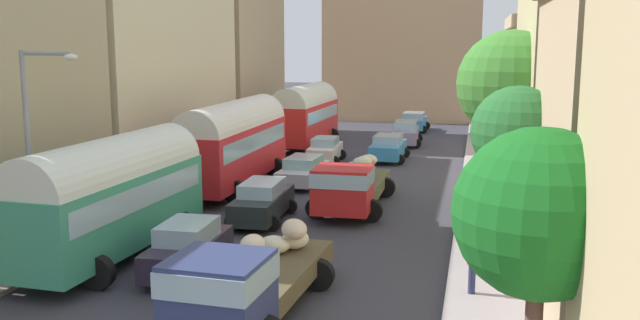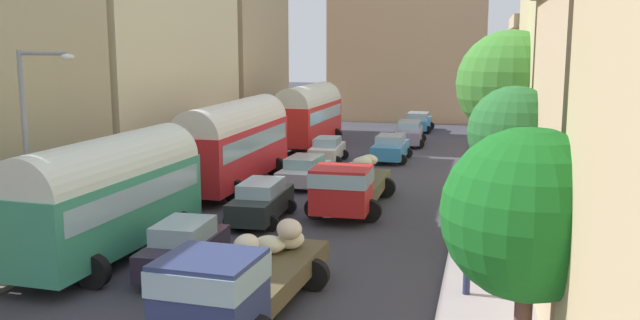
{
  "view_description": "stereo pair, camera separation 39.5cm",
  "coord_description": "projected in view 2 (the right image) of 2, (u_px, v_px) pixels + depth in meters",
  "views": [
    {
      "loc": [
        6.7,
        -9.68,
        7.02
      ],
      "look_at": [
        0.0,
        19.44,
        1.84
      ],
      "focal_mm": 38.82,
      "sensor_mm": 36.0,
      "label": 1
    },
    {
      "loc": [
        7.08,
        -9.59,
        7.02
      ],
      "look_at": [
        0.0,
        19.44,
        1.84
      ],
      "focal_mm": 38.82,
      "sensor_mm": 36.0,
      "label": 2
    }
  ],
  "objects": [
    {
      "name": "roadside_tree_1",
      "position": [
        514.0,
        134.0,
        21.34
      ],
      "size": [
        2.88,
        2.88,
        5.66
      ],
      "color": "brown",
      "rests_on": "ground"
    },
    {
      "name": "pedestrian_1",
      "position": [
        506.0,
        176.0,
        31.03
      ],
      "size": [
        0.48,
        0.48,
        1.76
      ],
      "color": "#26204D",
      "rests_on": "ground"
    },
    {
      "name": "car_1",
      "position": [
        409.0,
        133.0,
        46.75
      ],
      "size": [
        2.33,
        4.42,
        1.65
      ],
      "color": "gray",
      "rests_on": "ground"
    },
    {
      "name": "ground_plane",
      "position": [
        353.0,
        170.0,
        37.88
      ],
      "size": [
        154.0,
        154.0,
        0.0
      ],
      "primitive_type": "plane",
      "color": "#393841"
    },
    {
      "name": "car_5",
      "position": [
        305.0,
        170.0,
        33.87
      ],
      "size": [
        2.37,
        4.35,
        1.42
      ],
      "color": "silver",
      "rests_on": "ground"
    },
    {
      "name": "car_2",
      "position": [
        418.0,
        122.0,
        53.95
      ],
      "size": [
        2.4,
        4.23,
        1.47
      ],
      "color": "#3692C9",
      "rests_on": "ground"
    },
    {
      "name": "pedestrian_3",
      "position": [
        468.0,
        187.0,
        28.84
      ],
      "size": [
        0.37,
        0.37,
        1.7
      ],
      "color": "slate",
      "rests_on": "ground"
    },
    {
      "name": "cargo_truck_0",
      "position": [
        238.0,
        279.0,
        17.04
      ],
      "size": [
        3.22,
        7.25,
        2.27
      ],
      "color": "navy",
      "rests_on": "ground"
    },
    {
      "name": "sidewalk_right",
      "position": [
        489.0,
        175.0,
        36.17
      ],
      "size": [
        2.5,
        70.0,
        0.14
      ],
      "primitive_type": "cube",
      "color": "#989194",
      "rests_on": "ground"
    },
    {
      "name": "pedestrian_0",
      "position": [
        499.0,
        183.0,
        29.64
      ],
      "size": [
        0.5,
        0.5,
        1.74
      ],
      "color": "#806362",
      "rests_on": "ground"
    },
    {
      "name": "roadside_tree_2",
      "position": [
        511.0,
        85.0,
        26.91
      ],
      "size": [
        4.22,
        4.22,
        7.45
      ],
      "color": "brown",
      "rests_on": "ground"
    },
    {
      "name": "parked_bus_2",
      "position": [
        308.0,
        113.0,
        45.61
      ],
      "size": [
        3.54,
        8.13,
        4.15
      ],
      "color": "red",
      "rests_on": "ground"
    },
    {
      "name": "car_4",
      "position": [
        261.0,
        201.0,
        27.08
      ],
      "size": [
        2.26,
        4.45,
        1.6
      ],
      "color": "#212826",
      "rests_on": "ground"
    },
    {
      "name": "distant_church",
      "position": [
        409.0,
        40.0,
        61.5
      ],
      "size": [
        13.51,
        7.86,
        20.77
      ],
      "color": "tan",
      "rests_on": "ground"
    },
    {
      "name": "building_right_3",
      "position": [
        560.0,
        87.0,
        41.9
      ],
      "size": [
        6.05,
        11.24,
        8.42
      ],
      "color": "#D8B38B",
      "rests_on": "ground"
    },
    {
      "name": "building_left_2",
      "position": [
        143.0,
        64.0,
        37.48
      ],
      "size": [
        5.43,
        14.91,
        11.53
      ],
      "color": "beige",
      "rests_on": "ground"
    },
    {
      "name": "parked_bus_0",
      "position": [
        108.0,
        192.0,
        22.22
      ],
      "size": [
        3.5,
        8.52,
        3.98
      ],
      "color": "#389572",
      "rests_on": "ground"
    },
    {
      "name": "streetlamp_near",
      "position": [
        33.0,
        141.0,
        20.86
      ],
      "size": [
        1.91,
        0.28,
        6.74
      ],
      "color": "gray",
      "rests_on": "ground"
    },
    {
      "name": "car_3",
      "position": [
        184.0,
        248.0,
        20.92
      ],
      "size": [
        2.3,
        3.93,
        1.64
      ],
      "color": "#261E2D",
      "rests_on": "ground"
    },
    {
      "name": "pedestrian_4",
      "position": [
        467.0,
        262.0,
        18.84
      ],
      "size": [
        0.36,
        0.36,
        1.83
      ],
      "color": "#272D51",
      "rests_on": "ground"
    },
    {
      "name": "sidewalk_left",
      "position": [
        228.0,
        163.0,
        39.56
      ],
      "size": [
        2.5,
        70.0,
        0.14
      ],
      "primitive_type": "cube",
      "color": "gray",
      "rests_on": "ground"
    },
    {
      "name": "car_6",
      "position": [
        327.0,
        150.0,
        40.07
      ],
      "size": [
        2.19,
        3.86,
        1.48
      ],
      "color": "silver",
      "rests_on": "ground"
    },
    {
      "name": "building_right_2",
      "position": [
        584.0,
        65.0,
        29.41
      ],
      "size": [
        4.97,
        13.67,
        11.96
      ],
      "color": "#C2B482",
      "rests_on": "ground"
    },
    {
      "name": "parked_bus_1",
      "position": [
        234.0,
        140.0,
        33.04
      ],
      "size": [
        3.31,
        9.67,
        4.18
      ],
      "color": "red",
      "rests_on": "ground"
    },
    {
      "name": "building_left_3",
      "position": [
        237.0,
        37.0,
        50.17
      ],
      "size": [
        5.13,
        10.56,
        14.51
      ],
      "color": "tan",
      "rests_on": "ground"
    },
    {
      "name": "car_0",
      "position": [
        390.0,
        148.0,
        40.69
      ],
      "size": [
        2.37,
        4.1,
        1.54
      ],
      "color": "#3588C3",
      "rests_on": "ground"
    },
    {
      "name": "roadside_tree_0",
      "position": [
        528.0,
        215.0,
        12.98
      ],
      "size": [
        3.32,
        3.32,
        5.45
      ],
      "color": "brown",
      "rests_on": "ground"
    },
    {
      "name": "cargo_truck_1",
      "position": [
        350.0,
        184.0,
        28.44
      ],
      "size": [
        3.11,
        7.49,
        2.19
      ],
      "color": "red",
      "rests_on": "ground"
    }
  ]
}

